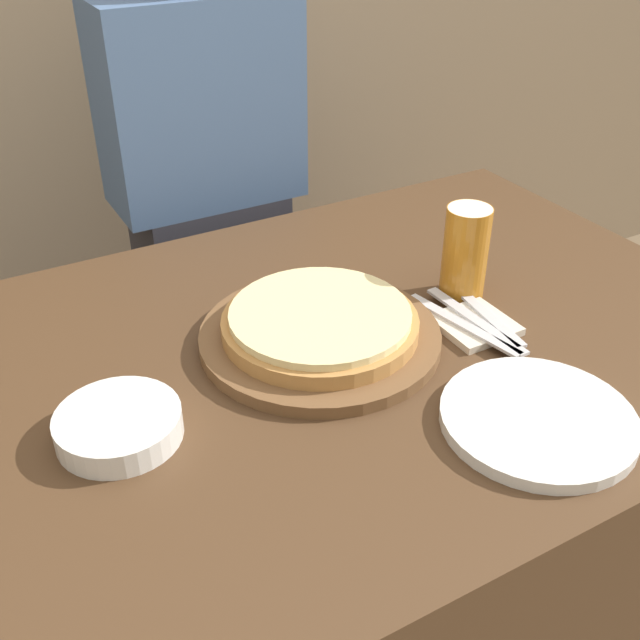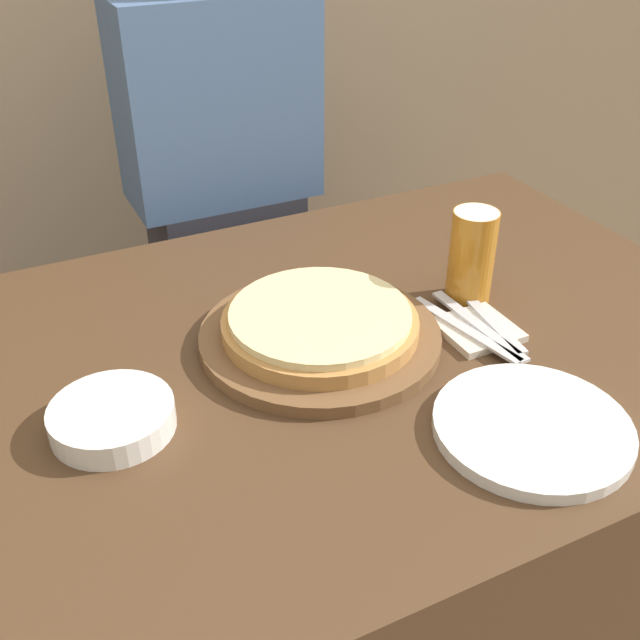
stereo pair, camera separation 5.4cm
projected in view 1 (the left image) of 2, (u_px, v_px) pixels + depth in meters
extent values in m
cube|color=#4C331E|center=(329.00, 516.00, 1.33)|extent=(1.35, 0.90, 0.74)
cylinder|color=brown|center=(320.00, 337.00, 1.13)|extent=(0.37, 0.37, 0.02)
cylinder|color=#B77F42|center=(320.00, 324.00, 1.12)|extent=(0.30, 0.30, 0.02)
cylinder|color=beige|center=(320.00, 314.00, 1.11)|extent=(0.27, 0.27, 0.01)
cylinder|color=#B7701E|center=(465.00, 253.00, 1.21)|extent=(0.07, 0.07, 0.16)
cylinder|color=white|center=(470.00, 214.00, 1.18)|extent=(0.07, 0.07, 0.02)
cylinder|color=white|center=(538.00, 419.00, 0.97)|extent=(0.25, 0.25, 0.02)
cylinder|color=white|center=(119.00, 425.00, 0.95)|extent=(0.16, 0.16, 0.04)
cube|color=beige|center=(475.00, 325.00, 1.17)|extent=(0.11, 0.11, 0.01)
cube|color=silver|center=(462.00, 324.00, 1.15)|extent=(0.06, 0.22, 0.00)
cube|color=silver|center=(475.00, 320.00, 1.16)|extent=(0.02, 0.22, 0.00)
cube|color=silver|center=(488.00, 316.00, 1.17)|extent=(0.04, 0.19, 0.00)
cube|color=#33333D|center=(219.00, 332.00, 1.85)|extent=(0.32, 0.20, 0.72)
cube|color=#4C6B99|center=(199.00, 102.00, 1.54)|extent=(0.40, 0.20, 0.42)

